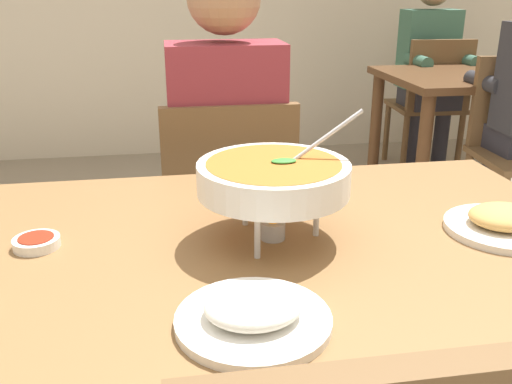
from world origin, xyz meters
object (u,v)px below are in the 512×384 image
(rice_plate, at_px, (253,313))
(chair_bg_middle, at_px, (431,98))
(curry_bowl, at_px, (274,178))
(appetizer_plate, at_px, (504,222))
(patron_bg_middle, at_px, (430,61))
(sauce_dish, at_px, (36,242))
(dining_table_main, at_px, (268,286))
(diner_main, at_px, (225,143))
(dining_table_far, at_px, (473,97))
(chair_diner_main, at_px, (228,214))

(rice_plate, xyz_separation_m, chair_bg_middle, (1.65, 2.76, -0.26))
(curry_bowl, xyz_separation_m, appetizer_plate, (0.48, -0.05, -0.11))
(patron_bg_middle, bearing_deg, sauce_dish, -128.97)
(dining_table_main, bearing_deg, diner_main, 90.00)
(appetizer_plate, height_order, chair_bg_middle, chair_bg_middle)
(dining_table_far, height_order, patron_bg_middle, patron_bg_middle)
(chair_diner_main, distance_m, dining_table_far, 1.99)
(chair_bg_middle, bearing_deg, rice_plate, -120.83)
(sauce_dish, bearing_deg, patron_bg_middle, 51.03)
(sauce_dish, bearing_deg, appetizer_plate, -4.91)
(chair_bg_middle, bearing_deg, patron_bg_middle, 99.57)
(appetizer_plate, xyz_separation_m, patron_bg_middle, (1.07, 2.57, -0.03))
(dining_table_main, height_order, sauce_dish, sauce_dish)
(appetizer_plate, bearing_deg, sauce_dish, 175.09)
(chair_diner_main, bearing_deg, chair_bg_middle, 48.05)
(rice_plate, distance_m, dining_table_far, 2.78)
(diner_main, xyz_separation_m, chair_bg_middle, (1.57, 1.72, -0.24))
(dining_table_main, height_order, chair_diner_main, chair_diner_main)
(chair_diner_main, distance_m, rice_plate, 1.05)
(diner_main, xyz_separation_m, appetizer_plate, (0.49, -0.80, 0.03))
(curry_bowl, bearing_deg, diner_main, 90.89)
(chair_diner_main, bearing_deg, dining_table_far, 38.04)
(diner_main, xyz_separation_m, rice_plate, (-0.08, -1.05, 0.03))
(appetizer_plate, bearing_deg, diner_main, 121.73)
(dining_table_main, height_order, curry_bowl, curry_bowl)
(dining_table_far, relative_size, chair_bg_middle, 1.11)
(chair_diner_main, bearing_deg, rice_plate, -94.31)
(rice_plate, xyz_separation_m, sauce_dish, (-0.38, 0.33, -0.01))
(appetizer_plate, bearing_deg, chair_diner_main, 122.81)
(rice_plate, bearing_deg, dining_table_main, 74.94)
(appetizer_plate, height_order, sauce_dish, appetizer_plate)
(dining_table_main, relative_size, curry_bowl, 4.17)
(chair_bg_middle, xyz_separation_m, patron_bg_middle, (-0.01, 0.06, 0.24))
(diner_main, distance_m, patron_bg_middle, 2.37)
(diner_main, bearing_deg, rice_plate, -94.17)
(rice_plate, relative_size, sauce_dish, 2.67)
(diner_main, bearing_deg, chair_bg_middle, 47.51)
(chair_bg_middle, relative_size, patron_bg_middle, 0.69)
(sauce_dish, distance_m, chair_bg_middle, 3.18)
(chair_diner_main, xyz_separation_m, dining_table_far, (1.56, 1.22, 0.11))
(chair_diner_main, xyz_separation_m, diner_main, (0.00, 0.03, 0.24))
(chair_diner_main, distance_m, chair_bg_middle, 2.35)
(diner_main, relative_size, patron_bg_middle, 1.00)
(rice_plate, xyz_separation_m, dining_table_far, (1.64, 2.24, -0.15))
(dining_table_main, height_order, dining_table_far, same)
(dining_table_main, bearing_deg, chair_bg_middle, 57.62)
(appetizer_plate, relative_size, chair_bg_middle, 0.27)
(chair_diner_main, relative_size, sauce_dish, 10.00)
(curry_bowl, height_order, appetizer_plate, curry_bowl)
(chair_diner_main, relative_size, chair_bg_middle, 1.00)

